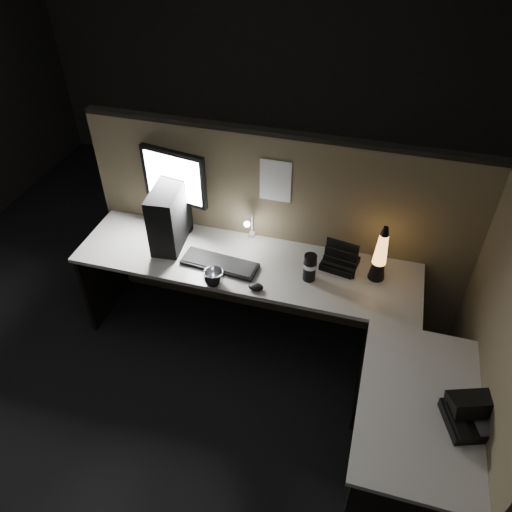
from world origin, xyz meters
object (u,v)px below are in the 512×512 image
(keyboard, at_px, (220,264))
(desk_phone, at_px, (473,413))
(monitor, at_px, (175,183))
(lava_lamp, at_px, (380,257))
(pc_tower, at_px, (170,216))

(keyboard, xyz_separation_m, desk_phone, (1.54, -0.75, 0.05))
(monitor, distance_m, keyboard, 0.63)
(lava_lamp, bearing_deg, monitor, 173.78)
(monitor, xyz_separation_m, desk_phone, (1.95, -1.07, -0.31))
(desk_phone, bearing_deg, lava_lamp, 101.01)
(pc_tower, bearing_deg, desk_phone, -30.71)
(monitor, relative_size, keyboard, 1.21)
(monitor, bearing_deg, pc_tower, -76.33)
(pc_tower, distance_m, lava_lamp, 1.40)
(lava_lamp, distance_m, desk_phone, 1.06)
(monitor, bearing_deg, keyboard, -27.86)
(keyboard, height_order, lava_lamp, lava_lamp)
(monitor, relative_size, desk_phone, 1.93)
(lava_lamp, bearing_deg, keyboard, -170.80)
(pc_tower, height_order, monitor, monitor)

